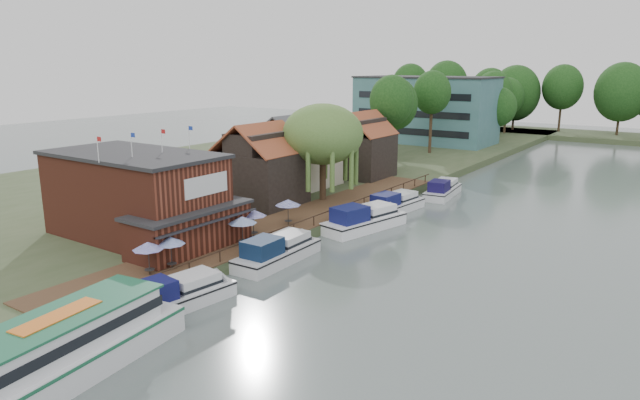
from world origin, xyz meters
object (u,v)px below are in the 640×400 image
Objects in this scene: umbrella_4 at (288,212)px; tour_boat at (48,352)px; cruiser_3 at (395,201)px; willow at (323,153)px; umbrella_1 at (171,253)px; cruiser_4 at (443,187)px; cottage_b at (295,150)px; cottage_c at (362,144)px; umbrella_3 at (254,223)px; cruiser_0 at (176,291)px; pub at (151,198)px; umbrella_0 at (149,258)px; swan at (128,349)px; cruiser_1 at (277,248)px; cottage_a at (260,164)px; cruiser_2 at (364,216)px; umbrella_2 at (242,231)px; hotel_block at (425,109)px.

umbrella_4 is 26.95m from tour_boat.
willow is at bearing -147.99° from cruiser_3.
cruiser_4 is (4.94, 37.28, -1.19)m from umbrella_1.
cottage_b is 15.11m from cruiser_3.
cottage_b is 4.04× the size of umbrella_4.
cottage_b is 9.85m from cottage_c.
umbrella_4 is 0.15× the size of tour_boat.
cruiser_0 is (3.90, -12.06, -1.16)m from umbrella_3.
cottage_c reaches higher than pub.
tour_boat is (12.25, -50.45, -3.57)m from cottage_c.
willow reaches higher than cruiser_3.
umbrella_0 is (3.00, -25.66, -3.93)m from willow.
cruiser_4 is at bearing 91.23° from swan.
swan is at bearing -82.89° from cruiser_1.
cottage_c is (4.00, 9.00, 0.00)m from cottage_b.
umbrella_0 is 10.25m from cruiser_1.
cottage_a is 10.44m from cottage_b.
cruiser_2 reaches higher than swan.
cruiser_4 is (4.52, 30.25, -1.19)m from umbrella_2.
cruiser_0 reaches higher than cruiser_4.
cottage_a is at bearing 109.95° from umbrella_0.
willow is 34.13m from swan.
willow is at bearing 110.80° from cruiser_1.
pub is 1.91× the size of cruiser_2.
cruiser_2 is at bearing 83.56° from cruiser_1.
hotel_block is at bearing 100.71° from umbrella_0.
hotel_block is 2.65× the size of cottage_b.
umbrella_2 and umbrella_3 have the same top height.
hotel_block is 2.99× the size of cottage_c.
umbrella_0 is 0.24× the size of cruiser_1.
cruiser_3 is (6.96, 3.46, -5.08)m from willow.
cottage_b is 0.92× the size of willow.
umbrella_1 is (14.82, -74.94, -4.86)m from hotel_block.
cruiser_0 is 1.02× the size of cruiser_4.
umbrella_2 is 30.61m from cruiser_4.
umbrella_2 is 10.41m from cruiser_0.
cottage_a is at bearing -132.02° from cruiser_4.
hotel_block is at bearing 103.98° from swan.
umbrella_0 is 22.00m from cruiser_2.
cruiser_2 is (7.70, -4.18, -4.93)m from willow.
cruiser_0 is at bearing -79.92° from cruiser_2.
willow is at bearing 97.89° from umbrella_1.
cottage_a is 0.94× the size of cruiser_4.
cottage_c is at bearing 100.19° from umbrella_1.
cruiser_2 is at bearing -31.15° from cottage_b.
cottage_c is at bearing 140.34° from cruiser_3.
tour_boat is (5.76, -21.74, -0.60)m from umbrella_3.
cottage_b is (-3.00, 10.00, 0.00)m from cottage_a.
tour_boat is at bearing -77.93° from umbrella_4.
umbrella_2 is at bearing -71.21° from umbrella_3.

